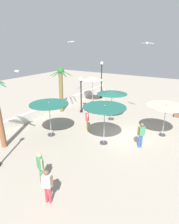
# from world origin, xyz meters

# --- Properties ---
(ground_plane) EXTENTS (56.00, 56.00, 0.00)m
(ground_plane) POSITION_xyz_m (0.00, 0.00, 0.00)
(ground_plane) COLOR #9E9384
(boundary_wall) EXTENTS (25.20, 0.30, 0.81)m
(boundary_wall) POSITION_xyz_m (0.00, 8.17, 0.41)
(boundary_wall) COLOR silver
(boundary_wall) RESTS_ON ground_plane
(patio_umbrella_0) EXTENTS (2.33, 2.33, 3.06)m
(patio_umbrella_0) POSITION_xyz_m (6.34, 6.35, 2.80)
(patio_umbrella_0) COLOR #333338
(patio_umbrella_0) RESTS_ON ground_plane
(patio_umbrella_1) EXTENTS (2.63, 2.63, 2.73)m
(patio_umbrella_1) POSITION_xyz_m (2.69, 2.22, 2.49)
(patio_umbrella_1) COLOR #333338
(patio_umbrella_1) RESTS_ON ground_plane
(patio_umbrella_2) EXTENTS (2.75, 2.75, 2.57)m
(patio_umbrella_2) POSITION_xyz_m (-2.53, 4.66, 2.31)
(patio_umbrella_2) COLOR #333338
(patio_umbrella_2) RESTS_ON ground_plane
(patio_umbrella_3) EXTENTS (2.74, 2.74, 2.46)m
(patio_umbrella_3) POSITION_xyz_m (1.78, -2.41, 2.20)
(patio_umbrella_3) COLOR #333338
(patio_umbrella_3) RESTS_ON ground_plane
(patio_umbrella_4) EXTENTS (2.77, 2.77, 2.75)m
(patio_umbrella_4) POSITION_xyz_m (-1.57, 0.75, 2.48)
(patio_umbrella_4) COLOR #333338
(patio_umbrella_4) RESTS_ON ground_plane
(palm_tree_0) EXTENTS (2.30, 2.18, 4.32)m
(palm_tree_0) POSITION_xyz_m (2.16, 7.44, 2.69)
(palm_tree_0) COLOR brown
(palm_tree_0) RESTS_ON ground_plane
(lamp_post_1) EXTENTS (0.37, 0.37, 4.45)m
(lamp_post_1) POSITION_xyz_m (8.63, 6.44, 2.74)
(lamp_post_1) COLOR black
(lamp_post_1) RESTS_ON ground_plane
(lamp_post_2) EXTENTS (0.43, 0.43, 3.51)m
(lamp_post_2) POSITION_xyz_m (2.85, 5.57, 2.40)
(lamp_post_2) COLOR black
(lamp_post_2) RESTS_ON ground_plane
(lounge_chair_0) EXTENTS (1.50, 1.87, 0.84)m
(lounge_chair_0) POSITION_xyz_m (5.96, 3.77, 0.39)
(lounge_chair_0) COLOR #B7B7BC
(lounge_chair_0) RESTS_ON ground_plane
(guest_0) EXTENTS (0.37, 0.51, 1.64)m
(guest_0) POSITION_xyz_m (-6.61, 1.54, 0.99)
(guest_0) COLOR #3F8C59
(guest_0) RESTS_ON ground_plane
(guest_1) EXTENTS (0.47, 0.41, 1.63)m
(guest_1) POSITION_xyz_m (-0.30, 2.89, 0.98)
(guest_1) COLOR gold
(guest_1) RESTS_ON ground_plane
(guest_2) EXTENTS (0.44, 0.42, 1.72)m
(guest_2) POSITION_xyz_m (-0.79, -1.53, 1.05)
(guest_2) COLOR #3359B2
(guest_2) RESTS_ON ground_plane
(guest_3) EXTENTS (0.34, 0.54, 1.63)m
(guest_3) POSITION_xyz_m (-7.37, 0.39, 0.99)
(guest_3) COLOR #D8333F
(guest_3) RESTS_ON ground_plane
(seagull_0) EXTENTS (0.52, 0.88, 0.15)m
(seagull_0) POSITION_xyz_m (-1.30, 9.30, 4.27)
(seagull_0) COLOR white
(seagull_1) EXTENTS (1.34, 0.38, 0.17)m
(seagull_1) POSITION_xyz_m (6.59, 9.33, 6.66)
(seagull_1) COLOR white
(seagull_2) EXTENTS (0.45, 1.04, 0.14)m
(seagull_2) POSITION_xyz_m (3.21, -0.26, 6.47)
(seagull_2) COLOR white
(planter) EXTENTS (0.70, 0.70, 0.85)m
(planter) POSITION_xyz_m (6.53, -2.88, 0.38)
(planter) COLOR brown
(planter) RESTS_ON ground_plane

